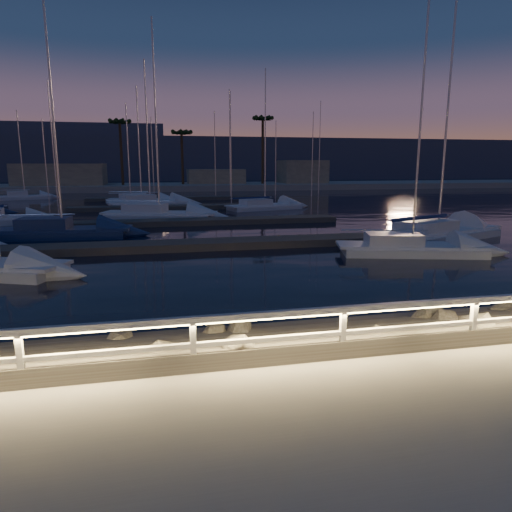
% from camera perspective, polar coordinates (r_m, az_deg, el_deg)
% --- Properties ---
extents(ground, '(400.00, 400.00, 0.00)m').
position_cam_1_polar(ground, '(9.35, 4.87, -12.88)').
color(ground, gray).
rests_on(ground, ground).
extents(harbor_water, '(400.00, 440.00, 0.60)m').
position_cam_1_polar(harbor_water, '(39.73, -8.47, 4.36)').
color(harbor_water, black).
rests_on(harbor_water, ground).
extents(guard_rail, '(44.11, 0.12, 1.06)m').
position_cam_1_polar(guard_rail, '(9.04, 4.53, -8.45)').
color(guard_rail, silver).
rests_on(guard_rail, ground).
extents(riprap, '(23.98, 2.24, 1.19)m').
position_cam_1_polar(riprap, '(9.91, -19.72, -12.61)').
color(riprap, '#656157').
rests_on(riprap, ground).
extents(floating_docks, '(22.00, 36.00, 0.40)m').
position_cam_1_polar(floating_docks, '(40.93, -8.61, 5.36)').
color(floating_docks, '#5D534D').
rests_on(floating_docks, ground).
extents(far_shore, '(160.00, 14.00, 5.20)m').
position_cam_1_polar(far_shore, '(82.30, -10.64, 8.77)').
color(far_shore, gray).
rests_on(far_shore, ground).
extents(palm_left, '(3.00, 3.00, 11.20)m').
position_cam_1_polar(palm_left, '(80.56, -16.67, 15.46)').
color(palm_left, '#4A3822').
rests_on(palm_left, ground).
extents(palm_center, '(3.00, 3.00, 9.70)m').
position_cam_1_polar(palm_center, '(81.41, -9.30, 14.77)').
color(palm_center, '#4A3822').
rests_on(palm_center, ground).
extents(palm_right, '(3.00, 3.00, 12.20)m').
position_cam_1_polar(palm_right, '(82.56, 0.85, 16.43)').
color(palm_right, '#4A3822').
rests_on(palm_right, ground).
extents(distant_hills, '(230.00, 37.50, 18.00)m').
position_cam_1_polar(distant_hills, '(143.17, -20.48, 11.09)').
color(distant_hills, '#3A4259').
rests_on(distant_hills, ground).
extents(sailboat_c, '(7.59, 3.98, 12.41)m').
position_cam_1_polar(sailboat_c, '(23.93, 18.45, 1.12)').
color(sailboat_c, silver).
rests_on(sailboat_c, ground).
extents(sailboat_f, '(8.26, 3.04, 13.79)m').
position_cam_1_polar(sailboat_f, '(30.45, -23.42, 2.96)').
color(sailboat_f, navy).
rests_on(sailboat_f, ground).
extents(sailboat_g, '(9.47, 5.12, 15.49)m').
position_cam_1_polar(sailboat_g, '(38.22, -12.32, 5.20)').
color(sailboat_g, silver).
rests_on(sailboat_g, ground).
extents(sailboat_h, '(9.67, 5.85, 15.86)m').
position_cam_1_polar(sailboat_h, '(29.21, 21.50, 2.78)').
color(sailboat_h, silver).
rests_on(sailboat_h, ground).
extents(sailboat_j, '(9.02, 4.43, 14.81)m').
position_cam_1_polar(sailboat_j, '(49.38, -13.34, 6.52)').
color(sailboat_j, silver).
rests_on(sailboat_j, ground).
extents(sailboat_l, '(8.19, 4.41, 13.34)m').
position_cam_1_polar(sailboat_l, '(45.31, 0.88, 6.32)').
color(sailboat_l, silver).
rests_on(sailboat_l, ground).
extents(sailboat_m, '(6.66, 3.67, 11.00)m').
position_cam_1_polar(sailboat_m, '(65.34, -27.07, 6.66)').
color(sailboat_m, silver).
rests_on(sailboat_m, ground).
extents(sailboat_n, '(7.84, 3.63, 12.90)m').
position_cam_1_polar(sailboat_n, '(54.00, -14.33, 6.83)').
color(sailboat_n, silver).
rests_on(sailboat_n, ground).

